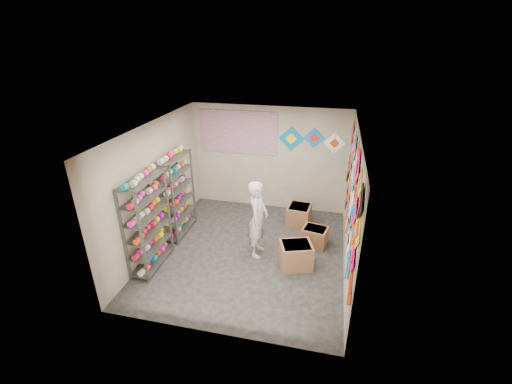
% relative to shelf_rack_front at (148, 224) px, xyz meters
% --- Properties ---
extents(ground, '(4.50, 4.50, 0.00)m').
position_rel_shelf_rack_front_xyz_m(ground, '(1.78, 0.85, -0.95)').
color(ground, black).
extents(room_walls, '(4.50, 4.50, 4.50)m').
position_rel_shelf_rack_front_xyz_m(room_walls, '(1.78, 0.85, 0.69)').
color(room_walls, tan).
rests_on(room_walls, ground).
extents(shelf_rack_front, '(0.40, 1.10, 1.90)m').
position_rel_shelf_rack_front_xyz_m(shelf_rack_front, '(0.00, 0.00, 0.00)').
color(shelf_rack_front, '#4C5147').
rests_on(shelf_rack_front, ground).
extents(shelf_rack_back, '(0.40, 1.10, 1.90)m').
position_rel_shelf_rack_front_xyz_m(shelf_rack_back, '(0.00, 1.30, 0.00)').
color(shelf_rack_back, '#4C5147').
rests_on(shelf_rack_back, ground).
extents(string_spools, '(0.12, 2.36, 0.12)m').
position_rel_shelf_rack_front_xyz_m(string_spools, '(-0.00, 0.65, 0.10)').
color(string_spools, '#EA2E99').
rests_on(string_spools, ground).
extents(kite_wall_display, '(0.06, 4.35, 2.08)m').
position_rel_shelf_rack_front_xyz_m(kite_wall_display, '(3.76, 0.93, 0.67)').
color(kite_wall_display, '#F23004').
rests_on(kite_wall_display, room_walls).
extents(back_wall_kites, '(1.64, 0.02, 0.64)m').
position_rel_shelf_rack_front_xyz_m(back_wall_kites, '(2.80, 3.09, 0.97)').
color(back_wall_kites, '#096994').
rests_on(back_wall_kites, room_walls).
extents(poster, '(2.00, 0.01, 1.10)m').
position_rel_shelf_rack_front_xyz_m(poster, '(0.98, 3.08, 1.05)').
color(poster, '#6154B7').
rests_on(poster, room_walls).
extents(shopkeeper, '(0.62, 0.42, 1.66)m').
position_rel_shelf_rack_front_xyz_m(shopkeeper, '(1.99, 0.86, -0.12)').
color(shopkeeper, beige).
rests_on(shopkeeper, ground).
extents(carton_a, '(0.75, 0.69, 0.51)m').
position_rel_shelf_rack_front_xyz_m(carton_a, '(2.82, 0.59, -0.69)').
color(carton_a, '#8E603E').
rests_on(carton_a, ground).
extents(carton_b, '(0.60, 0.53, 0.42)m').
position_rel_shelf_rack_front_xyz_m(carton_b, '(3.14, 1.45, -0.74)').
color(carton_b, '#8E603E').
rests_on(carton_b, ground).
extents(carton_c, '(0.58, 0.62, 0.50)m').
position_rel_shelf_rack_front_xyz_m(carton_c, '(2.70, 2.27, -0.70)').
color(carton_c, '#8E603E').
rests_on(carton_c, ground).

